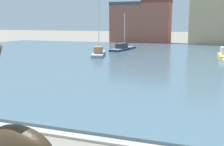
# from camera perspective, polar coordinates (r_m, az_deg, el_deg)

# --- Properties ---
(harbor_water) EXTENTS (82.38, 52.70, 0.27)m
(harbor_water) POSITION_cam_1_polar(r_m,az_deg,el_deg) (38.07, 8.82, 2.76)
(harbor_water) COLOR #476675
(harbor_water) RESTS_ON ground
(quay_edge_coping) EXTENTS (82.38, 0.50, 0.12)m
(quay_edge_coping) POSITION_cam_1_polar(r_m,az_deg,el_deg) (13.59, -13.57, -11.51)
(quay_edge_coping) COLOR #ADA89E
(quay_edge_coping) RESTS_ON ground
(sailboat_grey) EXTENTS (3.93, 8.05, 8.50)m
(sailboat_grey) POSITION_cam_1_polar(r_m,az_deg,el_deg) (41.46, -2.68, 4.04)
(sailboat_grey) COLOR #939399
(sailboat_grey) RESTS_ON ground
(sailboat_navy) EXTENTS (2.50, 9.55, 6.58)m
(sailboat_navy) POSITION_cam_1_polar(r_m,az_deg,el_deg) (49.80, 2.52, 5.03)
(sailboat_navy) COLOR navy
(sailboat_navy) RESTS_ON ground
(townhouse_wide_warehouse) EXTENTS (8.07, 5.40, 9.84)m
(townhouse_wide_warehouse) POSITION_cam_1_polar(r_m,az_deg,el_deg) (71.04, 3.22, 10.19)
(townhouse_wide_warehouse) COLOR #8E5142
(townhouse_wide_warehouse) RESTS_ON ground
(townhouse_narrow_midrow) EXTENTS (6.66, 5.45, 10.30)m
(townhouse_narrow_midrow) POSITION_cam_1_polar(r_m,az_deg,el_deg) (69.31, 9.01, 10.27)
(townhouse_narrow_midrow) COLOR #8E5142
(townhouse_narrow_midrow) RESTS_ON ground
(townhouse_end_terrace) EXTENTS (7.52, 7.86, 12.90)m
(townhouse_end_terrace) POSITION_cam_1_polar(r_m,az_deg,el_deg) (67.13, 18.83, 10.97)
(townhouse_end_terrace) COLOR tan
(townhouse_end_terrace) RESTS_ON ground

